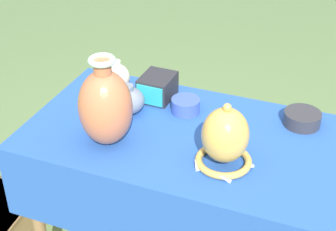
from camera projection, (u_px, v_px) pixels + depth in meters
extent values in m
cylinder|color=olive|center=(39.00, 225.00, 1.85)|extent=(0.04, 0.04, 0.66)
cylinder|color=olive|center=(101.00, 152.00, 2.22)|extent=(0.04, 0.04, 0.66)
cylinder|color=olive|center=(330.00, 209.00, 1.92)|extent=(0.04, 0.04, 0.66)
cube|color=olive|center=(190.00, 139.00, 1.70)|extent=(1.06, 0.57, 0.03)
cube|color=#234C9E|center=(190.00, 135.00, 1.69)|extent=(1.08, 0.59, 0.01)
cube|color=#234C9E|center=(155.00, 224.00, 1.52)|extent=(1.08, 0.01, 0.27)
ellipsoid|color=#BC6642|center=(105.00, 108.00, 1.58)|extent=(0.17, 0.17, 0.25)
cylinder|color=#BC6642|center=(102.00, 67.00, 1.51)|extent=(0.05, 0.05, 0.04)
torus|color=#A8CCB7|center=(102.00, 60.00, 1.50)|extent=(0.08, 0.08, 0.02)
torus|color=gold|center=(223.00, 160.00, 1.55)|extent=(0.17, 0.17, 0.02)
ellipsoid|color=gold|center=(225.00, 135.00, 1.50)|extent=(0.14, 0.14, 0.17)
sphere|color=gold|center=(227.00, 108.00, 1.45)|extent=(0.03, 0.03, 0.03)
cone|color=white|center=(251.00, 167.00, 1.52)|extent=(0.01, 0.04, 0.03)
cone|color=white|center=(239.00, 148.00, 1.60)|extent=(0.04, 0.02, 0.03)
cone|color=white|center=(207.00, 146.00, 1.61)|extent=(0.03, 0.04, 0.03)
cone|color=white|center=(196.00, 165.00, 1.53)|extent=(0.03, 0.04, 0.03)
cone|color=white|center=(224.00, 179.00, 1.47)|extent=(0.04, 0.02, 0.03)
cube|color=#232328|center=(158.00, 87.00, 1.86)|extent=(0.12, 0.14, 0.09)
cube|color=teal|center=(150.00, 96.00, 1.81)|extent=(0.10, 0.01, 0.07)
ellipsoid|color=white|center=(116.00, 78.00, 1.90)|extent=(0.10, 0.10, 0.11)
cylinder|color=white|center=(115.00, 63.00, 1.87)|extent=(0.04, 0.04, 0.02)
cylinder|color=#3851A8|center=(186.00, 106.00, 1.79)|extent=(0.10, 0.10, 0.05)
cylinder|color=#2D2D33|center=(302.00, 118.00, 1.72)|extent=(0.12, 0.12, 0.05)
ellipsoid|color=slate|center=(128.00, 100.00, 1.78)|extent=(0.12, 0.12, 0.09)
cylinder|color=slate|center=(127.00, 88.00, 1.75)|extent=(0.05, 0.05, 0.02)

